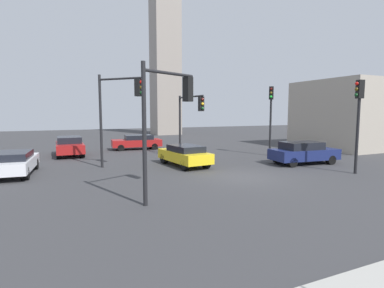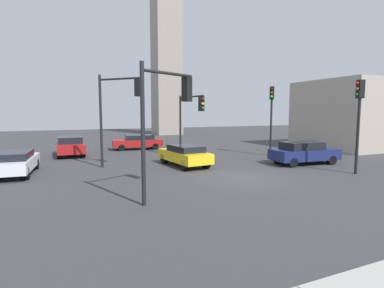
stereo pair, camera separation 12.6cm
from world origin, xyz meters
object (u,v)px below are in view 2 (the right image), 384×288
object	(u,v)px
car_2	(138,142)
traffic_light_1	(118,103)
traffic_light_3	(359,109)
car_0	(15,162)
car_1	(70,146)
traffic_light_4	(191,112)
traffic_light_2	(166,106)
car_3	(185,155)
car_4	(304,152)
traffic_light_0	(271,108)

from	to	relation	value
car_2	traffic_light_1	bearing A→B (deg)	74.89
traffic_light_3	car_2	size ratio (longest dim) A/B	1.13
car_0	car_1	distance (m)	7.56
traffic_light_4	car_0	size ratio (longest dim) A/B	1.02
traffic_light_1	traffic_light_2	xyz separation A→B (m)	(0.54, -7.22, -0.34)
car_3	traffic_light_1	bearing A→B (deg)	73.70
car_3	traffic_light_2	bearing A→B (deg)	145.89
car_0	car_2	bearing A→B (deg)	-40.86
car_1	car_2	xyz separation A→B (m)	(5.87, 1.75, -0.08)
car_0	car_4	world-z (taller)	car_4
car_0	traffic_light_3	bearing A→B (deg)	-107.85
car_2	car_4	bearing A→B (deg)	128.49
traffic_light_3	car_4	world-z (taller)	traffic_light_3
traffic_light_0	car_0	distance (m)	17.78
car_1	car_4	distance (m)	17.55
traffic_light_1	car_3	size ratio (longest dim) A/B	1.30
traffic_light_3	traffic_light_2	bearing A→B (deg)	16.33
car_1	traffic_light_1	bearing A→B (deg)	18.77
traffic_light_2	car_2	bearing A→B (deg)	55.48
traffic_light_3	traffic_light_4	bearing A→B (deg)	-40.80
traffic_light_2	traffic_light_3	distance (m)	11.22
car_1	car_3	bearing A→B (deg)	38.77
car_1	car_3	world-z (taller)	car_1
traffic_light_4	car_3	xyz separation A→B (m)	(-1.62, -2.75, -2.70)
traffic_light_0	traffic_light_3	bearing A→B (deg)	42.72
car_1	traffic_light_2	bearing A→B (deg)	11.67
traffic_light_1	car_3	distance (m)	5.20
traffic_light_0	traffic_light_1	size ratio (longest dim) A/B	0.95
traffic_light_2	car_1	bearing A→B (deg)	77.16
traffic_light_0	traffic_light_2	distance (m)	13.93
traffic_light_1	traffic_light_2	size ratio (longest dim) A/B	1.09
car_0	car_2	world-z (taller)	car_2
traffic_light_0	traffic_light_1	xyz separation A→B (m)	(-11.95, -0.79, 0.23)
car_1	car_3	xyz separation A→B (m)	(6.51, -8.03, -0.06)
car_0	car_3	world-z (taller)	car_3
traffic_light_0	traffic_light_2	world-z (taller)	traffic_light_0
traffic_light_0	traffic_light_4	distance (m)	6.47
traffic_light_3	car_1	size ratio (longest dim) A/B	1.14
traffic_light_4	car_3	size ratio (longest dim) A/B	1.07
traffic_light_1	car_1	size ratio (longest dim) A/B	1.26
traffic_light_1	traffic_light_4	xyz separation A→B (m)	(5.60, 2.04, -0.56)
traffic_light_1	car_2	world-z (taller)	traffic_light_1
traffic_light_4	car_3	world-z (taller)	traffic_light_4
car_0	car_1	size ratio (longest dim) A/B	1.02
traffic_light_1	car_3	bearing A→B (deg)	35.68
traffic_light_4	car_4	size ratio (longest dim) A/B	1.02
traffic_light_0	car_4	world-z (taller)	traffic_light_0
car_1	traffic_light_4	bearing A→B (deg)	56.70
car_4	traffic_light_4	bearing A→B (deg)	143.29
traffic_light_0	car_1	bearing A→B (deg)	-70.17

